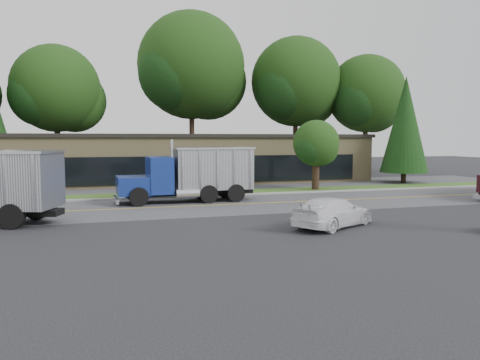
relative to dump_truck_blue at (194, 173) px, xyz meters
name	(u,v)px	position (x,y,z in m)	size (l,w,h in m)	color
ground	(251,237)	(0.20, -11.04, -1.81)	(140.00, 140.00, 0.00)	#333338
road	(204,206)	(0.20, -2.04, -1.81)	(60.00, 8.00, 0.02)	#5A5A60
center_line	(204,206)	(0.20, -2.04, -1.81)	(60.00, 0.12, 0.01)	gold
curb	(191,197)	(0.20, 2.16, -1.81)	(60.00, 0.30, 0.12)	#9E9E99
grass_verge	(186,194)	(0.20, 3.96, -1.81)	(60.00, 3.40, 0.03)	#32501B
far_parking	(176,187)	(0.20, 8.96, -1.81)	(60.00, 7.00, 0.02)	#5A5A60
strip_mall	(187,159)	(2.20, 14.96, 0.19)	(32.00, 12.00, 4.00)	tan
tree_far_b	(57,93)	(-9.66, 23.08, 6.75)	(9.40, 8.85, 13.42)	#382619
tree_far_c	(193,71)	(4.39, 23.11, 9.52)	(12.44, 11.71, 17.75)	#382619
tree_far_d	(297,86)	(16.36, 22.09, 8.13)	(10.91, 10.27, 15.56)	#382619
tree_far_e	(367,98)	(24.34, 20.08, 6.87)	(9.53, 8.97, 13.59)	#382619
evergreen_right	(405,124)	(20.20, 6.96, 3.34)	(4.12, 4.12, 9.37)	#382619
tree_verge	(316,145)	(10.25, 4.01, 1.58)	(3.74, 3.52, 5.33)	#382619
dump_truck_blue	(194,173)	(0.00, 0.00, 0.00)	(8.46, 2.97, 3.36)	black
rally_car	(333,212)	(4.32, -10.05, -1.14)	(1.85, 4.56, 1.32)	white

